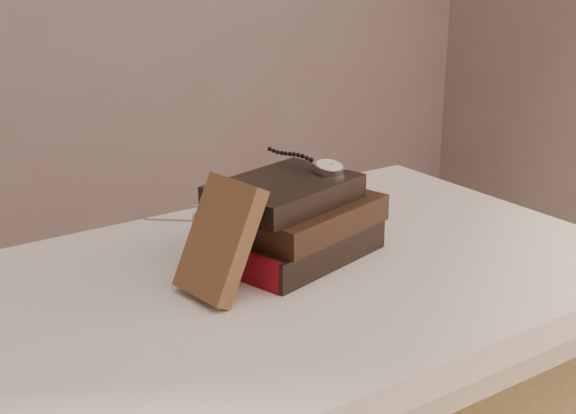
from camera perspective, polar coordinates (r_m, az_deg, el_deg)
table at (r=1.13m, az=-1.25°, el=-9.03°), size 1.00×0.60×0.75m
book_stack at (r=1.14m, az=0.46°, el=-0.96°), size 0.26×0.20×0.11m
journal at (r=1.02m, az=-4.78°, el=-2.25°), size 0.10×0.10×0.15m
pocket_watch at (r=1.16m, az=2.56°, el=2.90°), size 0.06×0.15×0.02m
eyeglasses at (r=1.13m, az=-5.15°, el=-0.61°), size 0.12×0.13×0.05m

